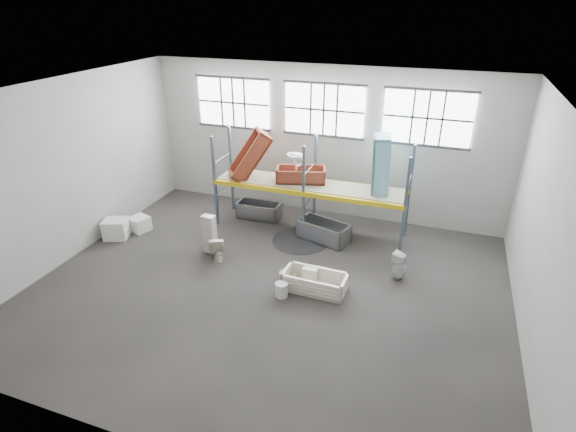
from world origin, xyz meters
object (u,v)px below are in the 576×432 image
at_px(rust_tub_flat, 301,175).
at_px(steel_tub_right, 323,231).
at_px(steel_tub_left, 259,210).
at_px(bathtub_beige, 315,282).
at_px(cistern_tall, 209,234).
at_px(toilet_beige, 217,247).
at_px(blue_tub_upright, 381,166).
at_px(bucket, 282,290).
at_px(toilet_white, 399,266).
at_px(carton_near, 116,229).

bearing_deg(rust_tub_flat, steel_tub_right, -32.91).
height_order(steel_tub_left, rust_tub_flat, rust_tub_flat).
bearing_deg(bathtub_beige, steel_tub_right, 102.78).
distance_m(cistern_tall, rust_tub_flat, 3.41).
relative_size(toilet_beige, blue_tub_upright, 0.41).
xyz_separation_m(rust_tub_flat, bucket, (0.77, -3.87, -1.63)).
bearing_deg(toilet_white, cistern_tall, -67.90).
height_order(cistern_tall, toilet_white, cistern_tall).
bearing_deg(blue_tub_upright, bucket, -113.23).
height_order(bathtub_beige, cistern_tall, cistern_tall).
bearing_deg(rust_tub_flat, bathtub_beige, -65.84).
relative_size(toilet_white, steel_tub_left, 0.55).
bearing_deg(bathtub_beige, carton_near, 176.48).
distance_m(rust_tub_flat, bucket, 4.27).
distance_m(steel_tub_left, rust_tub_flat, 2.19).
height_order(toilet_beige, carton_near, toilet_beige).
relative_size(steel_tub_left, steel_tub_right, 0.91).
relative_size(steel_tub_left, rust_tub_flat, 0.95).
bearing_deg(blue_tub_upright, cistern_tall, -150.49).
height_order(steel_tub_right, blue_tub_upright, blue_tub_upright).
distance_m(steel_tub_left, steel_tub_right, 2.62).
relative_size(toilet_beige, carton_near, 1.03).
bearing_deg(carton_near, blue_tub_upright, 19.69).
relative_size(toilet_white, bucket, 2.12).
relative_size(steel_tub_left, blue_tub_upright, 0.82).
bearing_deg(blue_tub_upright, bathtub_beige, -106.01).
bearing_deg(carton_near, bathtub_beige, -5.32).
relative_size(steel_tub_left, bucket, 3.85).
bearing_deg(bucket, steel_tub_right, 86.57).
bearing_deg(cistern_tall, bathtub_beige, -10.27).
bearing_deg(carton_near, rust_tub_flat, 27.30).
relative_size(bathtub_beige, cistern_tall, 1.39).
xyz_separation_m(bathtub_beige, toilet_beige, (-3.11, 0.59, 0.13)).
relative_size(toilet_white, rust_tub_flat, 0.52).
distance_m(bathtub_beige, toilet_white, 2.34).
bearing_deg(bucket, carton_near, 168.89).
height_order(steel_tub_left, blue_tub_upright, blue_tub_upright).
xyz_separation_m(cistern_tall, blue_tub_upright, (4.46, 2.52, 1.81)).
xyz_separation_m(blue_tub_upright, carton_near, (-7.66, -2.74, -2.09)).
bearing_deg(cistern_tall, steel_tub_right, 35.19).
height_order(bucket, carton_near, carton_near).
bearing_deg(carton_near, toilet_white, 4.02).
height_order(toilet_white, bucket, toilet_white).
xyz_separation_m(toilet_beige, rust_tub_flat, (1.63, 2.73, 1.45)).
bearing_deg(steel_tub_left, cistern_tall, -100.07).
relative_size(cistern_tall, blue_tub_upright, 0.66).
xyz_separation_m(cistern_tall, bucket, (2.77, -1.40, -0.40)).
relative_size(steel_tub_right, bucket, 4.21).
height_order(toilet_beige, bucket, toilet_beige).
bearing_deg(toilet_white, steel_tub_right, -102.10).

